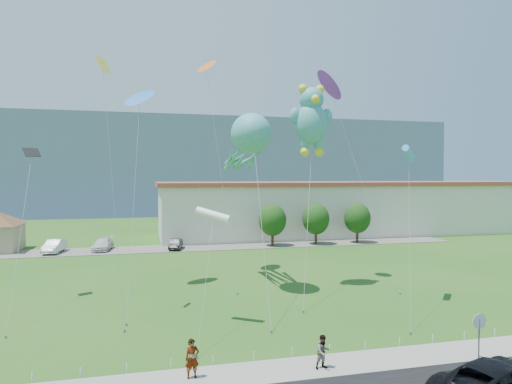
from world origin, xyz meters
TOP-DOWN VIEW (x-y plane):
  - ground at (0.00, 0.00)m, footprint 160.00×160.00m
  - sidewalk at (0.00, -2.75)m, footprint 80.00×2.50m
  - parking_strip at (0.00, 35.00)m, footprint 70.00×6.00m
  - hill_ridge at (0.00, 120.00)m, footprint 160.00×50.00m
  - warehouse at (26.00, 44.00)m, footprint 61.00×15.00m
  - stop_sign at (9.50, -4.21)m, footprint 0.80×0.07m
  - rope_fence at (0.00, -1.30)m, footprint 26.05×0.05m
  - tree_near at (10.00, 34.00)m, footprint 3.60×3.60m
  - tree_mid at (16.00, 34.00)m, footprint 3.60×3.60m
  - tree_far at (22.00, 34.00)m, footprint 3.60×3.60m
  - suv at (7.51, -7.74)m, footprint 6.65×4.46m
  - pedestrian_left at (-4.14, -2.63)m, footprint 0.69×0.51m
  - pedestrian_right at (1.92, -3.08)m, footprint 0.85×0.71m
  - parked_car_silver at (-16.53, 34.94)m, footprint 2.24×4.84m
  - parked_car_white at (-11.13, 35.52)m, footprint 2.58×5.06m
  - parked_car_black at (-2.41, 34.12)m, footprint 2.09×4.01m
  - octopus_kite at (1.95, 12.90)m, footprint 3.10×15.89m
  - teddy_bear_kite at (7.17, 12.49)m, footprint 5.00×8.09m
  - small_kite_white at (-2.07, 4.89)m, footprint 1.92×6.38m
  - small_kite_black at (-14.16, 12.94)m, footprint 1.29×9.61m
  - small_kite_blue at (-6.45, 15.78)m, footprint 1.80×11.03m
  - small_kite_cyan at (12.37, 6.51)m, footprint 4.10×7.57m
  - small_kite_orange at (-0.35, 19.99)m, footprint 2.07×9.69m
  - small_kite_yellow at (-8.52, 8.33)m, footprint 2.07×5.08m
  - small_kite_purple at (9.70, 14.41)m, footprint 4.18×7.05m

SIDE VIEW (x-z plane):
  - ground at x=0.00m, z-range 0.00..0.00m
  - parking_strip at x=0.00m, z-range 0.00..0.06m
  - sidewalk at x=0.00m, z-range 0.00..0.10m
  - rope_fence at x=0.00m, z-range 0.00..0.50m
  - parked_car_black at x=-2.41m, z-range 0.06..1.32m
  - parked_car_white at x=-11.13m, z-range 0.06..1.47m
  - parked_car_silver at x=-16.53m, z-range 0.06..1.59m
  - pedestrian_right at x=1.92m, z-range 0.10..1.67m
  - suv at x=7.51m, z-range 0.06..1.75m
  - pedestrian_left at x=-4.14m, z-range 0.10..1.85m
  - stop_sign at x=9.50m, z-range 0.62..3.12m
  - tree_near at x=10.00m, z-range 0.65..6.12m
  - tree_mid at x=16.00m, z-range 0.65..6.12m
  - tree_far at x=22.00m, z-range 0.65..6.12m
  - warehouse at x=26.00m, z-range 0.02..8.22m
  - small_kite_white at x=-2.07m, z-range 3.09..10.24m
  - small_kite_black at x=-14.16m, z-range 3.89..15.17m
  - small_kite_cyan at x=12.37m, z-range 5.05..16.23m
  - octopus_kite at x=1.95m, z-range 4.81..18.80m
  - hill_ridge at x=0.00m, z-range 0.00..25.00m
  - teddy_bear_kite at x=7.17m, z-range 5.52..22.08m
  - small_kite_yellow at x=-8.52m, z-range 5.78..22.63m
  - small_kite_blue at x=-6.45m, z-range 7.06..23.29m
  - small_kite_purple at x=9.70m, z-range 7.77..25.50m
  - small_kite_orange at x=-0.35m, z-range 8.84..28.95m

